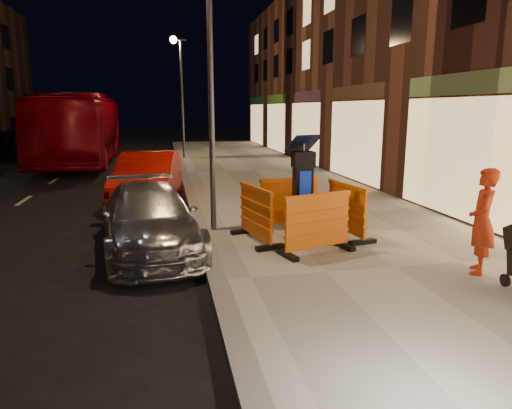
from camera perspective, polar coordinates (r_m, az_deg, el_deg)
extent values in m
plane|color=black|center=(7.24, -4.75, -10.44)|extent=(120.00, 120.00, 0.00)
cube|color=#9B988D|center=(8.08, 17.09, -7.95)|extent=(6.00, 60.00, 0.15)
cube|color=slate|center=(7.21, -4.76, -9.89)|extent=(0.30, 60.00, 0.15)
cube|color=black|center=(9.15, 5.84, 1.73)|extent=(0.74, 0.74, 1.98)
cube|color=orange|center=(8.35, 7.68, -2.36)|extent=(1.52, 0.97, 1.10)
cube|color=orange|center=(10.12, 4.22, 0.24)|extent=(1.49, 0.79, 1.10)
cube|color=orange|center=(9.01, -0.01, -1.21)|extent=(0.90, 1.51, 1.10)
cube|color=orange|center=(9.55, 11.25, -0.68)|extent=(0.81, 1.49, 1.10)
imported|color=#B4B4B9|center=(9.36, -12.99, -5.47)|extent=(2.29, 4.51, 1.26)
imported|color=#A70F09|center=(14.00, -13.15, 0.30)|extent=(2.10, 4.66, 1.48)
imported|color=maroon|center=(25.05, -20.70, 4.89)|extent=(3.18, 12.42, 3.44)
imported|color=#A92910|center=(8.05, 26.42, -1.89)|extent=(0.68, 0.74, 1.70)
cylinder|color=#3F3F44|center=(9.71, -5.66, 14.24)|extent=(0.12, 0.12, 6.00)
cylinder|color=#3F3F44|center=(24.68, -9.20, 12.74)|extent=(0.12, 0.12, 6.00)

